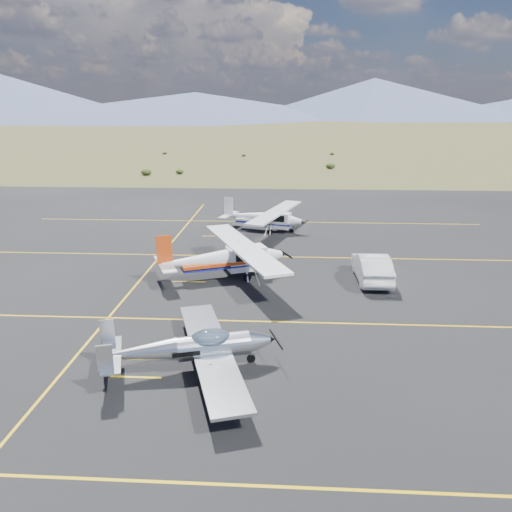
% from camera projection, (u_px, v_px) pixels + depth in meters
% --- Properties ---
extents(ground, '(1600.00, 1600.00, 0.00)m').
position_uv_depth(ground, '(224.00, 339.00, 22.47)').
color(ground, '#383D1C').
rests_on(ground, ground).
extents(apron, '(72.00, 72.00, 0.02)m').
position_uv_depth(apron, '(238.00, 286.00, 29.16)').
color(apron, black).
rests_on(apron, ground).
extents(aircraft_low_wing, '(6.82, 9.25, 2.02)m').
position_uv_depth(aircraft_low_wing, '(193.00, 348.00, 19.57)').
color(aircraft_low_wing, '#BBBDC2').
rests_on(aircraft_low_wing, apron).
extents(aircraft_cessna, '(8.47, 11.37, 2.97)m').
position_uv_depth(aircraft_cessna, '(225.00, 257.00, 30.15)').
color(aircraft_cessna, white).
rests_on(aircraft_cessna, apron).
extents(aircraft_plain, '(7.10, 10.35, 2.64)m').
position_uv_depth(aircraft_plain, '(264.00, 217.00, 41.81)').
color(aircraft_plain, silver).
rests_on(aircraft_plain, apron).
extents(sedan, '(1.84, 5.13, 1.68)m').
position_uv_depth(sedan, '(372.00, 267.00, 29.82)').
color(sedan, silver).
rests_on(sedan, apron).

